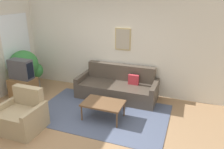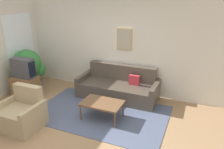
{
  "view_description": "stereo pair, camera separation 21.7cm",
  "coord_description": "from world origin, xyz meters",
  "px_view_note": "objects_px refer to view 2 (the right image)",
  "views": [
    {
      "loc": [
        2.23,
        -3.25,
        2.72
      ],
      "look_at": [
        0.49,
        1.46,
        0.85
      ],
      "focal_mm": 35.0,
      "sensor_mm": 36.0,
      "label": 1
    },
    {
      "loc": [
        2.44,
        -3.17,
        2.72
      ],
      "look_at": [
        0.49,
        1.46,
        0.85
      ],
      "focal_mm": 35.0,
      "sensor_mm": 36.0,
      "label": 2
    }
  ],
  "objects_px": {
    "couch": "(118,87)",
    "coffee_table": "(102,104)",
    "armchair": "(22,114)",
    "tv": "(23,68)",
    "potted_plant_tall": "(27,64)"
  },
  "relations": [
    {
      "from": "couch",
      "to": "coffee_table",
      "type": "distance_m",
      "value": 1.19
    },
    {
      "from": "tv",
      "to": "armchair",
      "type": "xyz_separation_m",
      "value": [
        0.99,
        -1.18,
        -0.55
      ]
    },
    {
      "from": "coffee_table",
      "to": "armchair",
      "type": "height_order",
      "value": "armchair"
    },
    {
      "from": "coffee_table",
      "to": "tv",
      "type": "relative_size",
      "value": 1.48
    },
    {
      "from": "potted_plant_tall",
      "to": "armchair",
      "type": "bearing_deg",
      "value": -51.79
    },
    {
      "from": "couch",
      "to": "coffee_table",
      "type": "xyz_separation_m",
      "value": [
        0.06,
        -1.18,
        0.08
      ]
    },
    {
      "from": "couch",
      "to": "potted_plant_tall",
      "type": "distance_m",
      "value": 2.77
    },
    {
      "from": "couch",
      "to": "coffee_table",
      "type": "relative_size",
      "value": 2.36
    },
    {
      "from": "tv",
      "to": "couch",
      "type": "bearing_deg",
      "value": 22.07
    },
    {
      "from": "tv",
      "to": "armchair",
      "type": "bearing_deg",
      "value": -50.01
    },
    {
      "from": "coffee_table",
      "to": "armchair",
      "type": "distance_m",
      "value": 1.74
    },
    {
      "from": "couch",
      "to": "tv",
      "type": "bearing_deg",
      "value": -157.93
    },
    {
      "from": "couch",
      "to": "armchair",
      "type": "bearing_deg",
      "value": -122.82
    },
    {
      "from": "couch",
      "to": "potted_plant_tall",
      "type": "relative_size",
      "value": 1.8
    },
    {
      "from": "armchair",
      "to": "potted_plant_tall",
      "type": "bearing_deg",
      "value": 111.17
    }
  ]
}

